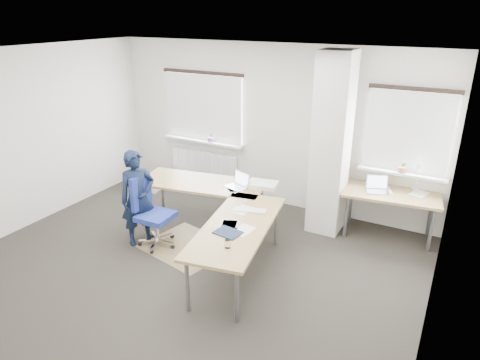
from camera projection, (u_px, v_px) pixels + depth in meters
The scene contains 8 objects.
ground at pixel (189, 265), 5.91m from camera, with size 6.00×6.00×0.00m, color #2A2521.
room_shell at pixel (215, 137), 5.55m from camera, with size 6.04×5.04×2.82m.
floor_mat at pixel (187, 246), 6.37m from camera, with size 1.19×1.01×0.01m, color olive.
white_crate at pixel (147, 182), 8.36m from camera, with size 0.50×0.35×0.30m, color white.
desk_main at pixel (222, 203), 6.15m from camera, with size 2.82×2.63×0.96m.
desk_side at pixel (392, 196), 6.43m from camera, with size 1.48×0.87×1.22m.
task_chair at pixel (154, 226), 6.33m from camera, with size 0.58×0.58×1.08m.
person at pixel (138, 198), 6.25m from camera, with size 0.53×0.35×1.45m, color black.
Camera 1 is at (3.03, -4.10, 3.28)m, focal length 32.00 mm.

